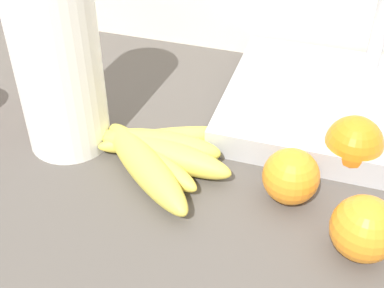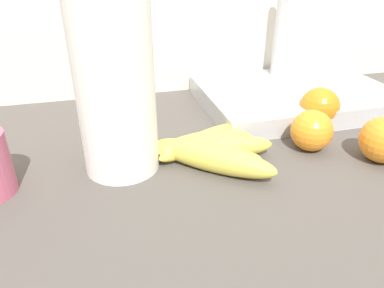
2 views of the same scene
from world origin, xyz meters
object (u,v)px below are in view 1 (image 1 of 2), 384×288
Objects in this scene: orange_back_left at (354,144)px; banana_bunch at (157,154)px; sink_basin at (365,108)px; paper_towel_roll at (55,49)px; orange_right at (291,176)px; orange_far_right at (364,229)px.

banana_bunch is at bearing -162.78° from orange_back_left.
sink_basin is (0.26, 0.19, 0.00)m from banana_bunch.
banana_bunch is 0.32m from sink_basin.
orange_back_left is at bearing 17.22° from banana_bunch.
paper_towel_roll is (-0.38, -0.06, 0.11)m from orange_back_left.
orange_far_right is at bearing -35.34° from orange_right.
paper_towel_roll is at bearing 175.60° from orange_right.
orange_far_right is (0.02, -0.15, -0.00)m from orange_back_left.
sink_basin reaches higher than banana_bunch.
orange_right is 0.11m from orange_back_left.
orange_right is 0.21m from sink_basin.
orange_far_right is (0.09, -0.06, 0.00)m from orange_right.
banana_bunch is at bearing -143.69° from sink_basin.
orange_right is (0.18, -0.01, 0.02)m from banana_bunch.
sink_basin is (-0.01, 0.26, -0.01)m from orange_far_right.
sink_basin is (0.08, 0.20, -0.01)m from orange_right.
orange_far_right is 0.23× the size of paper_towel_roll.
orange_right is 0.94× the size of orange_far_right.
sink_basin is at bearing 36.31° from banana_bunch.
banana_bunch is 0.51× the size of sink_basin.
orange_right is at bearing -4.40° from paper_towel_roll.
orange_right is at bearing -112.03° from sink_basin.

